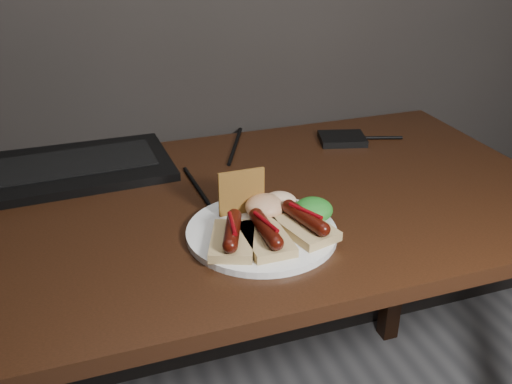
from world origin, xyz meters
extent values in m
cube|color=#32180C|center=(0.00, 1.38, 0.73)|extent=(1.40, 0.70, 0.03)
cube|color=#32180C|center=(0.65, 1.68, 0.36)|extent=(0.05, 0.05, 0.72)
cube|color=black|center=(-0.24, 1.63, 0.76)|extent=(0.42, 0.28, 0.02)
cube|color=black|center=(-0.24, 1.63, 0.77)|extent=(0.36, 0.16, 0.00)
cube|color=black|center=(-0.25, 1.80, 0.88)|extent=(0.42, 0.11, 0.23)
cube|color=#081259|center=(-0.25, 1.80, 0.88)|extent=(0.38, 0.09, 0.20)
cube|color=black|center=(0.38, 1.59, 0.76)|extent=(0.13, 0.11, 0.02)
cylinder|color=black|center=(-0.01, 1.46, 0.75)|extent=(0.02, 0.18, 0.01)
cylinder|color=black|center=(0.13, 1.64, 0.75)|extent=(0.10, 0.20, 0.01)
cylinder|color=black|center=(0.46, 1.58, 0.75)|extent=(0.14, 0.05, 0.01)
cylinder|color=white|center=(0.06, 1.24, 0.76)|extent=(0.34, 0.34, 0.01)
cube|color=#D5BF7D|center=(-0.01, 1.21, 0.77)|extent=(0.11, 0.13, 0.02)
cylinder|color=#481204|center=(-0.01, 1.21, 0.79)|extent=(0.06, 0.10, 0.02)
sphere|color=#481204|center=(-0.02, 1.17, 0.79)|extent=(0.03, 0.02, 0.02)
sphere|color=#481204|center=(0.01, 1.26, 0.79)|extent=(0.03, 0.02, 0.02)
cylinder|color=#670409|center=(-0.01, 1.21, 0.80)|extent=(0.02, 0.07, 0.01)
cube|color=#D5BF7D|center=(0.05, 1.20, 0.77)|extent=(0.07, 0.12, 0.02)
cylinder|color=#481204|center=(0.05, 1.20, 0.79)|extent=(0.03, 0.10, 0.02)
sphere|color=#481204|center=(0.05, 1.15, 0.79)|extent=(0.03, 0.02, 0.02)
sphere|color=#481204|center=(0.05, 1.25, 0.79)|extent=(0.03, 0.02, 0.02)
cylinder|color=#670409|center=(0.05, 1.20, 0.80)|extent=(0.02, 0.07, 0.01)
cube|color=#D5BF7D|center=(0.12, 1.21, 0.77)|extent=(0.10, 0.13, 0.02)
cylinder|color=#481204|center=(0.12, 1.21, 0.79)|extent=(0.05, 0.10, 0.02)
sphere|color=#481204|center=(0.13, 1.17, 0.79)|extent=(0.03, 0.02, 0.02)
sphere|color=#481204|center=(0.11, 1.26, 0.79)|extent=(0.02, 0.02, 0.02)
cylinder|color=#670409|center=(0.12, 1.21, 0.80)|extent=(0.04, 0.07, 0.01)
cube|color=#B07630|center=(0.04, 1.31, 0.80)|extent=(0.09, 0.01, 0.08)
ellipsoid|color=#1A5210|center=(0.15, 1.25, 0.78)|extent=(0.07, 0.07, 0.04)
ellipsoid|color=#9B270F|center=(0.08, 1.29, 0.78)|extent=(0.07, 0.07, 0.04)
ellipsoid|color=white|center=(0.11, 1.30, 0.78)|extent=(0.06, 0.06, 0.04)
camera|label=1|loc=(-0.23, 0.44, 1.27)|focal=40.00mm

